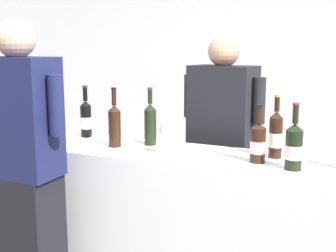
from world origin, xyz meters
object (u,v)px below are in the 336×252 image
Objects in this scene: wine_bottle_7 at (294,147)px; wine_bottle_2 at (150,123)px; wine_bottle_4 at (276,135)px; wine_glass at (166,132)px; wine_bottle_6 at (258,142)px; ice_bucket at (18,121)px; wine_bottle_1 at (86,118)px; person_guest at (25,183)px; wine_bottle_0 at (115,124)px; wine_bottle_3 at (57,124)px; person_server at (221,159)px.

wine_bottle_2 is at bearing 167.33° from wine_bottle_7.
wine_bottle_4 reaches higher than wine_glass.
wine_bottle_4 is 1.13× the size of wine_bottle_6.
wine_bottle_1 is at bearing 23.52° from ice_bucket.
wine_glass is 0.88× the size of ice_bucket.
person_guest is at bearing -161.84° from wine_bottle_7.
ice_bucket is at bearing 134.97° from person_guest.
wine_bottle_4 reaches higher than ice_bucket.
wine_bottle_6 is at bearing -8.43° from wine_bottle_1.
wine_glass is (0.36, -0.05, -0.01)m from wine_bottle_0.
wine_bottle_6 is at bearing 23.74° from person_guest.
wine_bottle_1 is 0.46m from ice_bucket.
wine_bottle_3 is 0.18× the size of person_guest.
wine_bottle_1 is 1.12× the size of wine_bottle_3.
wine_bottle_3 is at bearing -2.83° from ice_bucket.
wine_bottle_6 reaches higher than ice_bucket.
wine_glass is at bearing 35.78° from person_guest.
wine_bottle_3 is at bearing 178.05° from wine_glass.
wine_bottle_0 is 0.81m from person_server.
wine_bottle_0 is at bearing -131.45° from person_server.
person_server is at bearing 77.69° from wine_glass.
wine_bottle_3 is 1.01× the size of wine_bottle_6.
person_server is (-0.37, 0.57, -0.27)m from wine_bottle_6.
wine_bottle_0 is at bearing 179.73° from wine_bottle_6.
wine_bottle_6 is 0.18× the size of person_guest.
wine_bottle_4 is 1.70m from ice_bucket.
wine_bottle_1 is at bearing 175.28° from wine_bottle_2.
wine_bottle_1 is at bearing -154.80° from person_server.
ice_bucket reaches higher than wine_glass.
wine_bottle_6 is 0.19× the size of person_server.
wine_bottle_1 is 1.13× the size of wine_bottle_6.
wine_bottle_1 is 1.87× the size of wine_glass.
wine_bottle_0 is at bearing -142.69° from wine_bottle_2.
wine_bottle_2 is 0.22× the size of person_server.
wine_bottle_4 is at bearing 4.89° from ice_bucket.
wine_bottle_6 is 0.92× the size of wine_bottle_7.
wine_bottle_7 is (1.40, -0.24, -0.01)m from wine_bottle_1.
wine_bottle_4 reaches higher than wine_bottle_6.
wine_glass is at bearing -161.86° from wine_bottle_4.
wine_bottle_3 is 1.28m from wine_bottle_6.
wine_bottle_1 is at bearing 171.57° from wine_bottle_6.
person_server is at bearing 48.55° from wine_bottle_0.
ice_bucket is at bearing -171.29° from wine_bottle_2.
wine_bottle_6 is (-0.06, -0.14, -0.02)m from wine_bottle_4.
wine_bottle_3 is at bearing -173.17° from wine_bottle_4.
wine_bottle_0 reaches higher than ice_bucket.
person_server reaches higher than wine_bottle_0.
wine_bottle_0 is 1.16× the size of wine_bottle_3.
wine_bottle_0 reaches higher than wine_bottle_7.
person_guest is at bearing -151.96° from wine_bottle_4.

